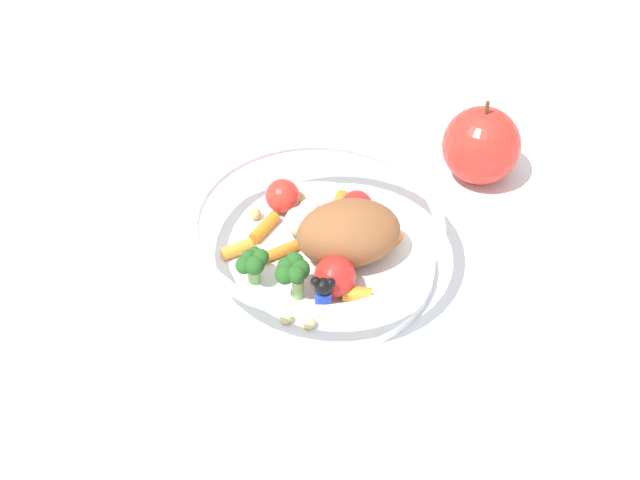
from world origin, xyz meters
name	(u,v)px	position (x,y,z in m)	size (l,w,h in m)	color
ground_plane	(314,272)	(0.00, 0.00, 0.00)	(2.40, 2.40, 0.00)	white
food_container	(324,240)	(0.01, -0.01, 0.03)	(0.21, 0.21, 0.06)	white
loose_apple	(481,145)	(0.17, -0.10, 0.04)	(0.07, 0.07, 0.08)	red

